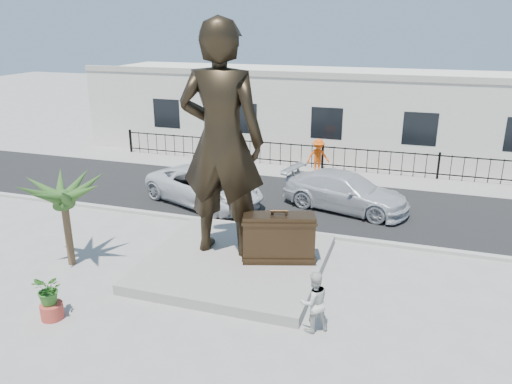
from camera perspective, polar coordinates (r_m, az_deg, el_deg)
ground at (r=14.01m, az=-2.59°, el=-11.50°), size 100.00×100.00×0.00m
street at (r=20.99m, az=5.08°, el=-0.85°), size 40.00×7.00×0.01m
curb at (r=17.81m, az=2.50°, el=-4.33°), size 40.00×0.25×0.12m
far_sidewalk at (r=24.71m, az=7.21°, el=2.16°), size 40.00×2.50×0.02m
plinth at (r=15.33m, az=-2.38°, el=-8.02°), size 5.20×5.20×0.30m
fence at (r=25.31m, az=7.62°, el=3.94°), size 22.00×0.10×1.20m
building at (r=29.02m, az=9.34°, el=9.02°), size 28.00×7.00×4.40m
statue at (r=14.64m, az=-3.96°, el=5.81°), size 2.63×1.82×6.96m
suitcase at (r=14.78m, az=2.62°, el=-5.27°), size 2.19×1.25×1.47m
tourist at (r=12.22m, az=6.61°, el=-12.37°), size 0.95×0.92×1.55m
car_white at (r=20.36m, az=-5.94°, el=0.66°), size 5.75×4.24×1.45m
car_silver at (r=19.95m, az=10.22°, el=0.06°), size 5.34×3.18×1.45m
worker at (r=24.29m, az=7.11°, el=4.02°), size 1.30×1.12×1.74m
palm_tree at (r=16.55m, az=-20.26°, el=-7.71°), size 1.80×1.80×3.20m
planter at (r=13.86m, az=-22.28°, el=-12.48°), size 0.56×0.56×0.40m
shrub at (r=13.57m, az=-22.60°, el=-10.28°), size 0.90×0.84×0.81m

